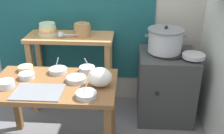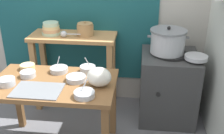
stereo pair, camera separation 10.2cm
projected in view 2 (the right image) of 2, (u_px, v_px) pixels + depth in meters
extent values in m
cube|color=brown|center=(53.00, 84.00, 2.38)|extent=(1.10, 0.66, 0.04)
cube|color=brown|center=(18.00, 99.00, 2.83)|extent=(0.06, 0.06, 0.68)
cube|color=brown|center=(113.00, 105.00, 2.73)|extent=(0.06, 0.06, 0.68)
cube|color=#B27F4C|center=(73.00, 37.00, 3.01)|extent=(0.96, 0.40, 0.04)
cube|color=#B27F4C|center=(36.00, 77.00, 3.10)|extent=(0.06, 0.06, 0.86)
cube|color=#B27F4C|center=(110.00, 81.00, 3.02)|extent=(0.06, 0.06, 0.86)
cube|color=#B27F4C|center=(44.00, 66.00, 3.38)|extent=(0.06, 0.06, 0.86)
cube|color=#B27F4C|center=(113.00, 69.00, 3.29)|extent=(0.06, 0.06, 0.86)
cube|color=#383838|center=(167.00, 87.00, 2.99)|extent=(0.60, 0.60, 0.76)
cylinder|color=black|center=(171.00, 54.00, 2.83)|extent=(0.36, 0.36, 0.02)
cylinder|color=black|center=(158.00, 95.00, 2.70)|extent=(0.04, 0.02, 0.04)
cylinder|color=#B7BABF|center=(168.00, 42.00, 2.80)|extent=(0.35, 0.35, 0.23)
cylinder|color=slate|center=(169.00, 31.00, 2.75)|extent=(0.38, 0.38, 0.02)
sphere|color=black|center=(169.00, 28.00, 2.73)|extent=(0.04, 0.04, 0.04)
cube|color=slate|center=(149.00, 36.00, 2.79)|extent=(0.04, 0.02, 0.02)
cube|color=slate|center=(187.00, 38.00, 2.75)|extent=(0.04, 0.02, 0.02)
cylinder|color=#A37A4C|center=(85.00, 30.00, 2.96)|extent=(0.18, 0.18, 0.12)
cylinder|color=#A37A4C|center=(85.00, 24.00, 2.93)|extent=(0.17, 0.17, 0.02)
sphere|color=#A37A4C|center=(85.00, 22.00, 2.92)|extent=(0.02, 0.02, 0.02)
cylinder|color=#B7D1AD|center=(52.00, 33.00, 3.01)|extent=(0.21, 0.21, 0.03)
cylinder|color=tan|center=(51.00, 30.00, 3.00)|extent=(0.20, 0.20, 0.04)
cylinder|color=#E5C684|center=(51.00, 27.00, 2.99)|extent=(0.18, 0.18, 0.03)
cylinder|color=#B7D1AD|center=(51.00, 24.00, 2.97)|extent=(0.17, 0.17, 0.04)
sphere|color=#B7BABF|center=(64.00, 34.00, 2.92)|extent=(0.07, 0.07, 0.07)
cylinder|color=#B7BABF|center=(76.00, 34.00, 2.91)|extent=(0.20, 0.02, 0.01)
cube|color=slate|center=(38.00, 90.00, 2.22)|extent=(0.40, 0.28, 0.01)
ellipsoid|color=silver|center=(99.00, 77.00, 2.27)|extent=(0.21, 0.16, 0.17)
cylinder|color=#B7BABF|center=(196.00, 57.00, 2.67)|extent=(0.23, 0.23, 0.04)
cylinder|color=#B7BABF|center=(28.00, 74.00, 2.45)|extent=(0.14, 0.14, 0.05)
cylinder|color=#BFB28C|center=(28.00, 72.00, 2.44)|extent=(0.12, 0.12, 0.01)
cylinder|color=#B7BABF|center=(84.00, 94.00, 2.13)|extent=(0.17, 0.17, 0.05)
cylinder|color=maroon|center=(84.00, 92.00, 2.12)|extent=(0.14, 0.14, 0.01)
cylinder|color=#B7BABF|center=(83.00, 88.00, 2.12)|extent=(0.08, 0.06, 0.14)
cylinder|color=#B7BABF|center=(59.00, 70.00, 2.54)|extent=(0.17, 0.17, 0.05)
cylinder|color=#BFB28C|center=(59.00, 68.00, 2.54)|extent=(0.14, 0.14, 0.01)
cylinder|color=#B7BABF|center=(57.00, 64.00, 2.54)|extent=(0.05, 0.05, 0.14)
cylinder|color=#E5C684|center=(28.00, 67.00, 2.60)|extent=(0.14, 0.14, 0.05)
cylinder|color=brown|center=(27.00, 65.00, 2.59)|extent=(0.12, 0.12, 0.01)
cylinder|color=#B7BABF|center=(7.00, 82.00, 2.30)|extent=(0.14, 0.14, 0.06)
cylinder|color=#337238|center=(6.00, 79.00, 2.29)|extent=(0.12, 0.12, 0.01)
cylinder|color=#B7BABF|center=(76.00, 78.00, 2.38)|extent=(0.17, 0.17, 0.04)
cylinder|color=maroon|center=(76.00, 77.00, 2.37)|extent=(0.15, 0.15, 0.01)
cylinder|color=#B7BABF|center=(88.00, 69.00, 2.54)|extent=(0.15, 0.15, 0.06)
cylinder|color=maroon|center=(88.00, 67.00, 2.53)|extent=(0.13, 0.13, 0.01)
cylinder|color=#B7BABF|center=(89.00, 64.00, 2.51)|extent=(0.06, 0.07, 0.16)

